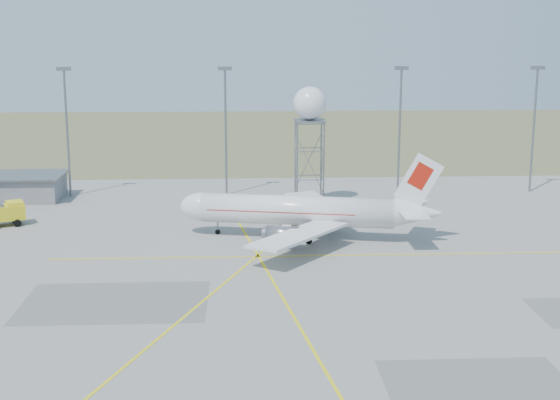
{
  "coord_description": "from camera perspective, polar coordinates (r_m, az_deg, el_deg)",
  "views": [
    {
      "loc": [
        -7.48,
        -57.95,
        25.88
      ],
      "look_at": [
        -2.62,
        40.0,
        4.62
      ],
      "focal_mm": 50.0,
      "sensor_mm": 36.0,
      "label": 1
    }
  ],
  "objects": [
    {
      "name": "radar_tower",
      "position": [
        117.0,
        2.17,
        4.45
      ],
      "size": [
        4.95,
        4.95,
        17.93
      ],
      "color": "slate",
      "rests_on": "ground"
    },
    {
      "name": "grass_strip",
      "position": [
        199.78,
        -0.68,
        4.79
      ],
      "size": [
        400.0,
        120.0,
        0.03
      ],
      "primitive_type": "cube",
      "color": "#525F34",
      "rests_on": "ground"
    },
    {
      "name": "mast_c",
      "position": [
        127.3,
        8.77,
        5.86
      ],
      "size": [
        2.2,
        0.5,
        20.5
      ],
      "color": "slate",
      "rests_on": "ground"
    },
    {
      "name": "airliner_main",
      "position": [
        99.06,
        1.57,
        -0.83
      ],
      "size": [
        33.33,
        31.87,
        11.4
      ],
      "rotation": [
        0.0,
        0.0,
        2.93
      ],
      "color": "white",
      "rests_on": "ground"
    },
    {
      "name": "building_grey",
      "position": [
        129.82,
        -19.59,
        0.9
      ],
      "size": [
        19.0,
        10.0,
        3.9
      ],
      "color": "gray",
      "rests_on": "ground"
    },
    {
      "name": "mast_d",
      "position": [
        133.45,
        18.11,
        5.69
      ],
      "size": [
        2.2,
        0.5,
        20.5
      ],
      "color": "slate",
      "rests_on": "ground"
    },
    {
      "name": "ground",
      "position": [
        63.91,
        4.21,
        -11.69
      ],
      "size": [
        400.0,
        400.0,
        0.0
      ],
      "primitive_type": "plane",
      "color": "#A3A39D",
      "rests_on": "ground"
    },
    {
      "name": "mast_a",
      "position": [
        127.72,
        -15.34,
        5.59
      ],
      "size": [
        2.2,
        0.5,
        20.5
      ],
      "color": "slate",
      "rests_on": "ground"
    },
    {
      "name": "mast_b",
      "position": [
        124.75,
        -4.0,
        5.85
      ],
      "size": [
        2.2,
        0.5,
        20.5
      ],
      "color": "slate",
      "rests_on": "ground"
    }
  ]
}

